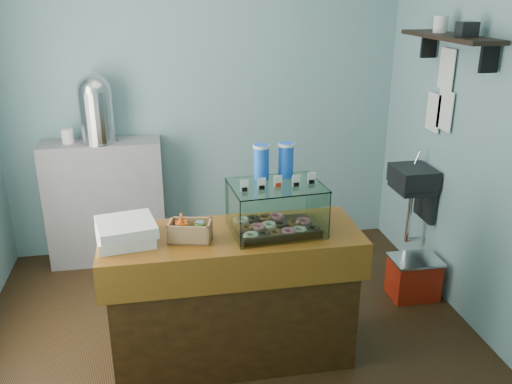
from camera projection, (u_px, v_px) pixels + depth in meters
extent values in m
plane|color=black|center=(229.00, 333.00, 3.88)|extent=(3.50, 3.50, 0.00)
cube|color=#75A9AB|center=(203.00, 99.00, 4.76)|extent=(3.50, 0.04, 2.80)
cube|color=#75A9AB|center=(276.00, 252.00, 2.00)|extent=(3.50, 0.04, 2.80)
cube|color=#75A9AB|center=(480.00, 131.00, 3.68)|extent=(0.04, 3.00, 2.80)
cube|color=black|center=(413.00, 176.00, 4.33)|extent=(0.30, 0.35, 0.15)
cube|color=black|center=(426.00, 199.00, 4.42)|extent=(0.04, 0.30, 0.35)
cylinder|color=silver|center=(417.00, 158.00, 4.39)|extent=(0.02, 0.02, 0.12)
cylinder|color=silver|center=(409.00, 217.00, 4.45)|extent=(0.04, 0.04, 0.45)
cube|color=black|center=(449.00, 37.00, 3.72)|extent=(0.25, 1.00, 0.03)
cube|color=black|center=(489.00, 58.00, 3.39)|extent=(0.12, 0.03, 0.18)
cube|color=black|center=(429.00, 46.00, 4.13)|extent=(0.12, 0.03, 0.18)
cube|color=white|center=(445.00, 110.00, 4.07)|extent=(0.01, 0.21, 0.30)
cube|color=white|center=(433.00, 112.00, 4.24)|extent=(0.01, 0.21, 0.30)
cube|color=white|center=(447.00, 69.00, 4.01)|extent=(0.01, 0.21, 0.30)
cube|color=#44260D|center=(233.00, 301.00, 3.50)|extent=(1.50, 0.56, 0.84)
cube|color=#51280A|center=(232.00, 238.00, 3.34)|extent=(1.60, 0.60, 0.06)
cube|color=#51280A|center=(239.00, 277.00, 3.12)|extent=(1.60, 0.04, 0.18)
cube|color=gray|center=(106.00, 203.00, 4.75)|extent=(1.00, 0.32, 1.10)
cube|color=black|center=(276.00, 229.00, 3.36)|extent=(0.52, 0.39, 0.02)
torus|color=beige|center=(252.00, 236.00, 3.21)|extent=(0.10, 0.10, 0.03)
torus|color=black|center=(264.00, 235.00, 3.23)|extent=(0.10, 0.10, 0.03)
torus|color=brown|center=(275.00, 233.00, 3.24)|extent=(0.10, 0.10, 0.03)
torus|color=#C85E7C|center=(287.00, 232.00, 3.26)|extent=(0.10, 0.10, 0.03)
torus|color=beige|center=(299.00, 231.00, 3.28)|extent=(0.10, 0.10, 0.03)
torus|color=black|center=(310.00, 229.00, 3.30)|extent=(0.10, 0.10, 0.03)
torus|color=brown|center=(247.00, 228.00, 3.31)|extent=(0.10, 0.10, 0.03)
torus|color=#C85E7C|center=(259.00, 227.00, 3.33)|extent=(0.10, 0.10, 0.03)
torus|color=beige|center=(270.00, 226.00, 3.35)|extent=(0.10, 0.10, 0.03)
torus|color=black|center=(282.00, 224.00, 3.36)|extent=(0.10, 0.10, 0.03)
torus|color=brown|center=(293.00, 223.00, 3.38)|extent=(0.10, 0.10, 0.03)
torus|color=#C85E7C|center=(304.00, 222.00, 3.40)|extent=(0.10, 0.10, 0.03)
torus|color=beige|center=(243.00, 221.00, 3.41)|extent=(0.10, 0.10, 0.03)
torus|color=black|center=(254.00, 220.00, 3.43)|extent=(0.10, 0.10, 0.03)
torus|color=brown|center=(265.00, 219.00, 3.45)|extent=(0.10, 0.10, 0.03)
torus|color=#C85E7C|center=(276.00, 217.00, 3.47)|extent=(0.10, 0.10, 0.03)
cube|color=white|center=(286.00, 221.00, 3.14)|extent=(0.54, 0.05, 0.30)
cube|color=white|center=(267.00, 197.00, 3.49)|extent=(0.54, 0.05, 0.30)
cube|color=white|center=(233.00, 213.00, 3.25)|extent=(0.04, 0.40, 0.30)
cube|color=white|center=(318.00, 204.00, 3.38)|extent=(0.04, 0.40, 0.30)
cube|color=white|center=(276.00, 185.00, 3.26)|extent=(0.59, 0.45, 0.01)
cube|color=white|center=(244.00, 185.00, 3.15)|extent=(0.05, 0.01, 0.07)
cube|color=black|center=(244.00, 189.00, 3.16)|extent=(0.03, 0.02, 0.02)
cube|color=white|center=(262.00, 184.00, 3.18)|extent=(0.05, 0.01, 0.07)
cube|color=black|center=(262.00, 187.00, 3.19)|extent=(0.03, 0.02, 0.02)
cube|color=white|center=(279.00, 182.00, 3.20)|extent=(0.05, 0.01, 0.07)
cube|color=red|center=(279.00, 186.00, 3.21)|extent=(0.03, 0.02, 0.02)
cube|color=white|center=(296.00, 180.00, 3.23)|extent=(0.05, 0.01, 0.07)
cube|color=black|center=(296.00, 184.00, 3.24)|extent=(0.03, 0.02, 0.02)
cube|color=white|center=(313.00, 179.00, 3.25)|extent=(0.05, 0.01, 0.07)
cube|color=black|center=(313.00, 183.00, 3.26)|extent=(0.03, 0.02, 0.02)
cylinder|color=blue|center=(261.00, 162.00, 3.32)|extent=(0.09, 0.09, 0.22)
cylinder|color=white|center=(261.00, 146.00, 3.29)|extent=(0.10, 0.10, 0.02)
cylinder|color=blue|center=(286.00, 160.00, 3.36)|extent=(0.09, 0.09, 0.22)
cylinder|color=white|center=(286.00, 144.00, 3.33)|extent=(0.10, 0.10, 0.02)
cube|color=tan|center=(190.00, 239.00, 3.24)|extent=(0.28, 0.20, 0.01)
cube|color=tan|center=(188.00, 236.00, 3.15)|extent=(0.25, 0.07, 0.12)
cube|color=tan|center=(192.00, 226.00, 3.28)|extent=(0.25, 0.07, 0.12)
cube|color=tan|center=(170.00, 231.00, 3.22)|extent=(0.05, 0.15, 0.12)
cube|color=tan|center=(210.00, 232.00, 3.21)|extent=(0.05, 0.15, 0.12)
imported|color=#E05C15|center=(181.00, 226.00, 3.21)|extent=(0.09, 0.09, 0.16)
cylinder|color=#3A8925|center=(200.00, 231.00, 3.21)|extent=(0.06, 0.06, 0.10)
cylinder|color=silver|center=(200.00, 223.00, 3.19)|extent=(0.05, 0.05, 0.01)
cube|color=white|center=(125.00, 236.00, 3.21)|extent=(0.37, 0.37, 0.07)
cube|color=white|center=(126.00, 227.00, 3.18)|extent=(0.38, 0.38, 0.07)
cylinder|color=silver|center=(100.00, 142.00, 4.54)|extent=(0.31, 0.31, 0.01)
cylinder|color=silver|center=(97.00, 116.00, 4.47)|extent=(0.28, 0.28, 0.42)
sphere|color=silver|center=(94.00, 91.00, 4.39)|extent=(0.28, 0.28, 0.28)
cube|color=#AD200D|center=(413.00, 278.00, 4.29)|extent=(0.36, 0.27, 0.31)
cube|color=silver|center=(416.00, 260.00, 4.23)|extent=(0.38, 0.29, 0.02)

